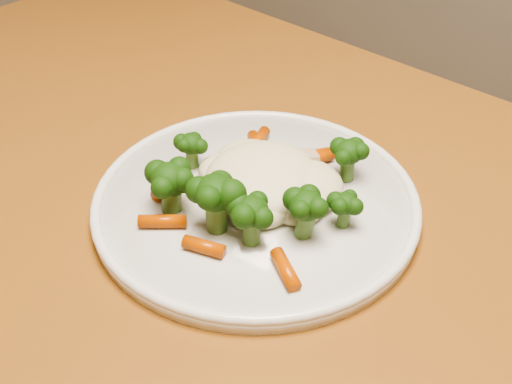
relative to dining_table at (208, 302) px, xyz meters
The scene contains 3 objects.
dining_table is the anchor object (origin of this frame).
plate 0.12m from the dining_table, 59.83° to the left, with size 0.30×0.30×0.01m, color white.
meal 0.14m from the dining_table, 56.33° to the left, with size 0.20×0.19×0.05m.
Camera 1 is at (0.00, -0.27, 1.13)m, focal length 45.00 mm.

